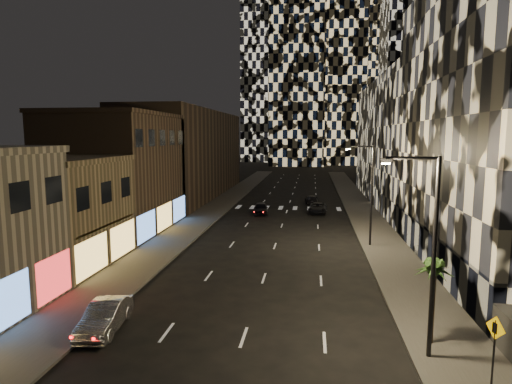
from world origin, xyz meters
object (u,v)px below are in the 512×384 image
(car_dark_rightlane, at_px, (317,208))
(palm_tree, at_px, (434,274))
(car_dark_oncoming, at_px, (312,200))
(car_dark_midlane, at_px, (261,208))
(streetlight_near, at_px, (429,243))
(car_silver_parked, at_px, (105,317))
(ped_sign, at_px, (495,338))
(streetlight_far, at_px, (369,188))

(car_dark_rightlane, xyz_separation_m, palm_tree, (4.96, -35.00, 2.89))
(car_dark_oncoming, bearing_deg, car_dark_midlane, 50.20)
(streetlight_near, distance_m, car_silver_parked, 16.24)
(car_silver_parked, height_order, palm_tree, palm_tree)
(streetlight_near, distance_m, car_dark_oncoming, 44.77)
(car_dark_midlane, height_order, car_dark_oncoming, car_dark_midlane)
(streetlight_near, relative_size, palm_tree, 2.18)
(palm_tree, bearing_deg, ped_sign, -66.18)
(streetlight_far, height_order, car_dark_oncoming, streetlight_far)
(ped_sign, bearing_deg, car_dark_oncoming, 77.35)
(car_silver_parked, distance_m, ped_sign, 17.95)
(streetlight_far, bearing_deg, ped_sign, -84.48)
(ped_sign, bearing_deg, palm_tree, 92.30)
(ped_sign, xyz_separation_m, palm_tree, (-1.48, 3.36, 1.45))
(car_dark_oncoming, bearing_deg, car_silver_parked, 70.98)
(streetlight_near, bearing_deg, streetlight_far, 90.00)
(car_dark_oncoming, distance_m, ped_sign, 46.83)
(streetlight_near, bearing_deg, car_dark_oncoming, 96.57)
(car_dark_midlane, relative_size, ped_sign, 1.53)
(car_dark_rightlane, xyz_separation_m, ped_sign, (6.44, -38.35, 1.44))
(car_dark_midlane, bearing_deg, ped_sign, -76.76)
(streetlight_near, distance_m, streetlight_far, 20.00)
(car_silver_parked, distance_m, car_dark_midlane, 34.24)
(car_silver_parked, relative_size, car_dark_midlane, 1.03)
(car_dark_rightlane, bearing_deg, car_silver_parked, -103.84)
(streetlight_near, height_order, car_dark_rightlane, streetlight_near)
(ped_sign, bearing_deg, car_silver_parked, 149.48)
(streetlight_far, distance_m, car_dark_midlane, 19.31)
(streetlight_far, height_order, ped_sign, streetlight_far)
(streetlight_near, relative_size, car_dark_rightlane, 1.89)
(streetlight_far, xyz_separation_m, car_dark_oncoming, (-5.09, 24.23, -4.74))
(car_silver_parked, bearing_deg, car_dark_midlane, 77.38)
(streetlight_near, height_order, car_dark_midlane, streetlight_near)
(car_dark_midlane, bearing_deg, palm_tree, -77.11)
(car_silver_parked, bearing_deg, streetlight_near, -8.78)
(streetlight_far, xyz_separation_m, ped_sign, (2.13, -22.01, -3.25))
(car_silver_parked, distance_m, palm_tree, 16.45)
(ped_sign, bearing_deg, streetlight_far, 73.99)
(car_dark_oncoming, bearing_deg, streetlight_near, 91.09)
(streetlight_far, height_order, car_dark_rightlane, streetlight_far)
(car_dark_midlane, xyz_separation_m, ped_sign, (13.66, -36.80, 1.36))
(streetlight_near, distance_m, car_dark_rightlane, 36.89)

